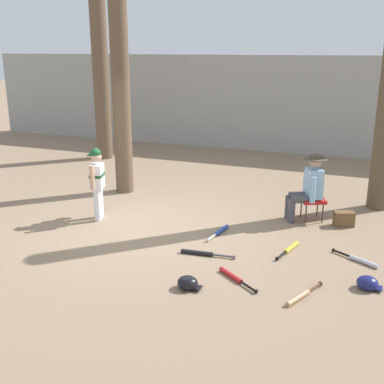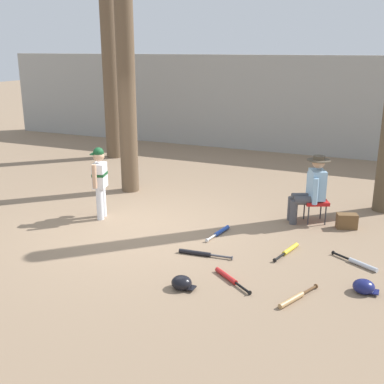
% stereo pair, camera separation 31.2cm
% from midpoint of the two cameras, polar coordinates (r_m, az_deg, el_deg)
% --- Properties ---
extents(ground_plane, '(60.00, 60.00, 0.00)m').
position_cam_midpoint_polar(ground_plane, '(8.20, -5.21, -4.41)').
color(ground_plane, '#897056').
extents(concrete_back_wall, '(18.00, 0.36, 2.78)m').
position_cam_midpoint_polar(concrete_back_wall, '(14.48, 8.87, 10.43)').
color(concrete_back_wall, '#9E9E99').
rests_on(concrete_back_wall, ground).
extents(tree_near_player, '(0.49, 0.49, 4.70)m').
position_cam_midpoint_polar(tree_near_player, '(10.02, -6.92, 11.87)').
color(tree_near_player, brown).
rests_on(tree_near_player, ground).
extents(young_ballplayer, '(0.43, 0.56, 1.31)m').
position_cam_midpoint_polar(young_ballplayer, '(8.61, -9.98, 1.65)').
color(young_ballplayer, white).
rests_on(young_ballplayer, ground).
extents(folding_stool, '(0.53, 0.53, 0.41)m').
position_cam_midpoint_polar(folding_stool, '(8.69, 15.57, -1.20)').
color(folding_stool, red).
rests_on(folding_stool, ground).
extents(seated_spectator, '(0.67, 0.55, 1.20)m').
position_cam_midpoint_polar(seated_spectator, '(8.58, 15.08, 0.54)').
color(seated_spectator, '#47474C').
rests_on(seated_spectator, ground).
extents(handbag_beside_stool, '(0.38, 0.29, 0.26)m').
position_cam_midpoint_polar(handbag_beside_stool, '(8.61, 19.04, -3.33)').
color(handbag_beside_stool, brown).
rests_on(handbag_beside_stool, ground).
extents(tree_far_left, '(0.67, 0.67, 7.02)m').
position_cam_midpoint_polar(tree_far_left, '(13.39, -9.21, 17.51)').
color(tree_far_left, brown).
rests_on(tree_far_left, ground).
extents(bat_wood_tan, '(0.36, 0.72, 0.07)m').
position_cam_midpoint_polar(bat_wood_tan, '(6.12, 13.62, -12.29)').
color(bat_wood_tan, tan).
rests_on(bat_wood_tan, ground).
extents(bat_red_barrel, '(0.65, 0.51, 0.07)m').
position_cam_midpoint_polar(bat_red_barrel, '(6.47, 5.81, -10.18)').
color(bat_red_barrel, red).
rests_on(bat_red_barrel, ground).
extents(bat_black_composite, '(0.83, 0.14, 0.07)m').
position_cam_midpoint_polar(bat_black_composite, '(7.15, 2.10, -7.36)').
color(bat_black_composite, black).
rests_on(bat_black_composite, ground).
extents(bat_blue_youth, '(0.17, 0.71, 0.07)m').
position_cam_midpoint_polar(bat_blue_youth, '(7.97, 4.52, -4.78)').
color(bat_blue_youth, '#2347AD').
rests_on(bat_blue_youth, ground).
extents(bat_aluminum_silver, '(0.68, 0.43, 0.07)m').
position_cam_midpoint_polar(bat_aluminum_silver, '(7.29, 20.59, -8.02)').
color(bat_aluminum_silver, '#B7BCC6').
rests_on(bat_aluminum_silver, ground).
extents(bat_yellow_trainer, '(0.23, 0.72, 0.07)m').
position_cam_midpoint_polar(bat_yellow_trainer, '(7.43, 12.70, -6.82)').
color(bat_yellow_trainer, yellow).
rests_on(bat_yellow_trainer, ground).
extents(batting_helmet_black, '(0.32, 0.25, 0.18)m').
position_cam_midpoint_polar(batting_helmet_black, '(6.21, 0.23, -10.83)').
color(batting_helmet_black, black).
rests_on(batting_helmet_black, ground).
extents(batting_helmet_navy, '(0.32, 0.25, 0.19)m').
position_cam_midpoint_polar(batting_helmet_navy, '(6.55, 21.21, -10.54)').
color(batting_helmet_navy, navy).
rests_on(batting_helmet_navy, ground).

